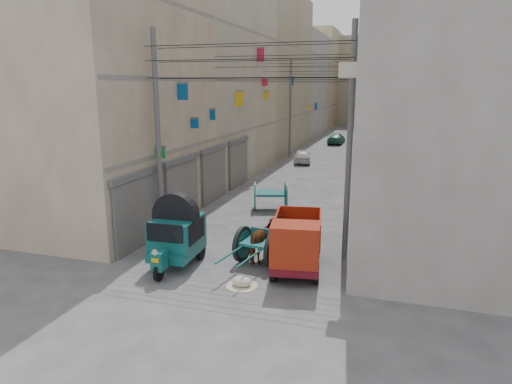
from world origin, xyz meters
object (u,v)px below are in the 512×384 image
at_px(tonga_cart, 257,246).
at_px(distant_car_green, 336,139).
at_px(second_cart, 270,195).
at_px(distant_car_white, 302,156).
at_px(horse, 267,240).
at_px(feed_sack, 242,282).
at_px(mini_truck, 296,247).
at_px(auto_rickshaw, 176,233).
at_px(distant_car_grey, 365,149).

bearing_deg(tonga_cart, distant_car_green, 102.59).
relative_size(second_cart, distant_car_white, 0.62).
xyz_separation_m(second_cart, horse, (1.68, -6.46, 0.01)).
height_order(horse, distant_car_green, horse).
bearing_deg(feed_sack, distant_car_white, 97.22).
height_order(tonga_cart, mini_truck, mini_truck).
xyz_separation_m(auto_rickshaw, distant_car_white, (-0.21, 21.66, -0.59)).
bearing_deg(tonga_cart, feed_sack, -78.31).
distance_m(mini_truck, feed_sack, 2.13).
height_order(second_cart, feed_sack, second_cart).
height_order(distant_car_white, distant_car_grey, distant_car_grey).
xyz_separation_m(tonga_cart, distant_car_white, (-2.80, 20.82, -0.11)).
relative_size(distant_car_white, distant_car_grey, 0.95).
distance_m(auto_rickshaw, distant_car_green, 34.40).
bearing_deg(auto_rickshaw, tonga_cart, 15.35).
bearing_deg(auto_rickshaw, mini_truck, 4.01).
xyz_separation_m(mini_truck, second_cart, (-2.88, 7.21, -0.16)).
bearing_deg(auto_rickshaw, distant_car_white, 87.88).
xyz_separation_m(auto_rickshaw, distant_car_green, (0.74, 34.38, -0.58)).
relative_size(tonga_cart, distant_car_white, 0.92).
bearing_deg(mini_truck, distant_car_white, 92.23).
xyz_separation_m(second_cart, distant_car_green, (-0.39, 26.70, -0.21)).
xyz_separation_m(tonga_cart, distant_car_green, (-1.85, 33.54, -0.11)).
height_order(second_cart, distant_car_white, second_cart).
distance_m(tonga_cart, feed_sack, 1.90).
height_order(mini_truck, distant_car_grey, mini_truck).
bearing_deg(mini_truck, distant_car_grey, 80.68).
bearing_deg(second_cart, tonga_cart, -95.48).
bearing_deg(mini_truck, horse, 138.85).
bearing_deg(feed_sack, distant_car_grey, 86.99).
relative_size(horse, distant_car_white, 0.57).
xyz_separation_m(feed_sack, distant_car_grey, (1.49, 28.28, 0.40)).
relative_size(mini_truck, second_cart, 1.84).
distance_m(auto_rickshaw, feed_sack, 3.00).
height_order(mini_truck, distant_car_green, mini_truck).
bearing_deg(mini_truck, tonga_cart, 156.30).
bearing_deg(auto_rickshaw, second_cart, 78.95).
bearing_deg(second_cart, horse, -92.91).
relative_size(auto_rickshaw, second_cart, 1.41).
bearing_deg(mini_truck, distant_car_green, 86.48).
distance_m(second_cart, horse, 6.68).
bearing_deg(distant_car_green, second_cart, 91.06).
distance_m(mini_truck, distant_car_white, 21.61).
relative_size(feed_sack, distant_car_white, 0.19).
distance_m(auto_rickshaw, distant_car_grey, 27.61).
bearing_deg(distant_car_green, mini_truck, 95.73).
height_order(auto_rickshaw, feed_sack, auto_rickshaw).
distance_m(tonga_cart, mini_truck, 1.49).
bearing_deg(horse, auto_rickshaw, 33.39).
bearing_deg(horse, distant_car_grey, -82.98).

